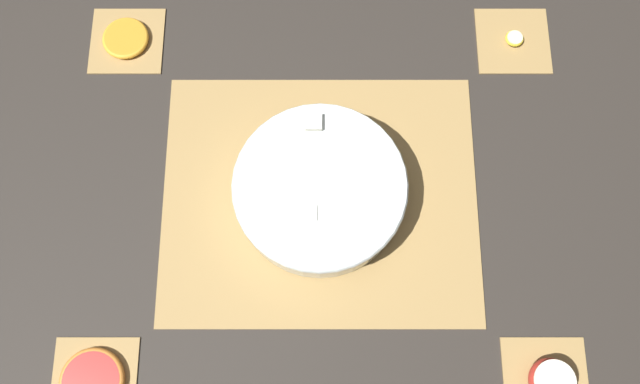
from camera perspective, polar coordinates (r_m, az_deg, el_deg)
The scene contains 11 objects.
ground_plane at distance 1.01m, azimuth 0.00°, elevation -0.54°, with size 6.00×6.00×0.00m, color #2D2823.
bamboo_mat_center at distance 1.01m, azimuth -0.00°, elevation -0.49°, with size 0.51×0.42×0.01m.
coaster_mat_near_left at distance 1.03m, azimuth -19.91°, elevation -16.00°, with size 0.13×0.13×0.01m.
coaster_mat_near_right at distance 1.03m, azimuth 20.01°, elevation -15.85°, with size 0.13×0.13×0.01m.
coaster_mat_far_left at distance 1.17m, azimuth -17.30°, elevation 13.03°, with size 0.13×0.13×0.01m.
coaster_mat_far_right at distance 1.17m, azimuth 17.19°, elevation 13.14°, with size 0.13×0.13×0.01m.
fruit_salad_bowl at distance 0.97m, azimuth 0.03°, elevation 0.25°, with size 0.27×0.27×0.08m.
apple_half at distance 1.01m, azimuth 20.44°, elevation -15.83°, with size 0.07×0.07×0.04m.
orange_slice_whole at distance 1.16m, azimuth -17.41°, elevation 13.22°, with size 0.08×0.08×0.01m.
banana_coin_single at distance 1.17m, azimuth 17.30°, elevation 13.31°, with size 0.03×0.03×0.01m.
grapefruit_slice at distance 1.02m, azimuth -20.08°, elevation -15.99°, with size 0.10×0.10×0.01m.
Camera 1 is at (-0.00, -0.27, 0.98)m, focal length 35.00 mm.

